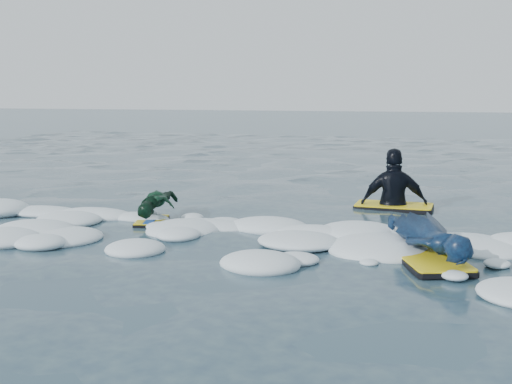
% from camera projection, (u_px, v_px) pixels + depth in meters
% --- Properties ---
extents(ground, '(120.00, 120.00, 0.00)m').
position_uv_depth(ground, '(188.00, 256.00, 7.43)').
color(ground, '#1C3B45').
rests_on(ground, ground).
extents(foam_band, '(12.00, 3.10, 0.30)m').
position_uv_depth(foam_band, '(219.00, 237.00, 8.41)').
color(foam_band, white).
rests_on(foam_band, ground).
extents(prone_woman_unit, '(1.30, 1.88, 0.46)m').
position_uv_depth(prone_woman_unit, '(432.00, 239.00, 7.22)').
color(prone_woman_unit, black).
rests_on(prone_woman_unit, ground).
extents(prone_child_unit, '(0.70, 1.21, 0.44)m').
position_uv_depth(prone_child_unit, '(157.00, 206.00, 9.43)').
color(prone_child_unit, black).
rests_on(prone_child_unit, ground).
extents(waiting_rider_unit, '(1.25, 0.71, 1.84)m').
position_uv_depth(waiting_rider_unit, '(394.00, 205.00, 10.36)').
color(waiting_rider_unit, black).
rests_on(waiting_rider_unit, ground).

